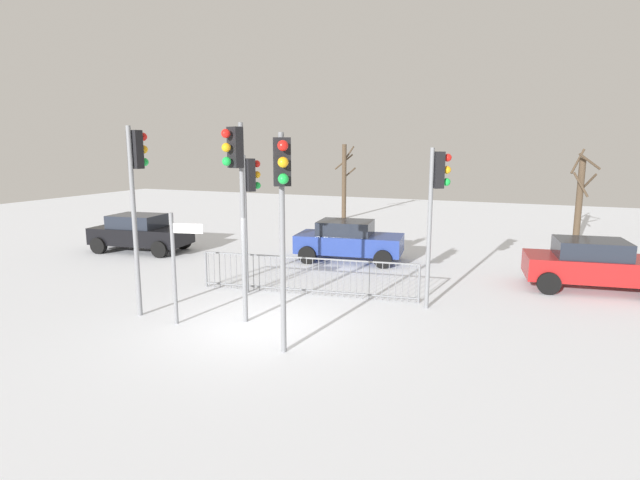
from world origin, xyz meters
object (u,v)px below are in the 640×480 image
object	(u,v)px
traffic_light_rear_left	(249,193)
bare_tree_left	(344,180)
traffic_light_mid_left	(436,192)
car_blue_near	(348,240)
traffic_light_rear_right	(136,178)
car_red_trailing	(594,264)
direction_sign_post	(176,262)
traffic_light_foreground_right	(237,179)
car_black_mid	(140,232)
bare_tree_right	(580,197)
traffic_light_foreground_left	(282,195)

from	to	relation	value
traffic_light_rear_left	bare_tree_left	xyz separation A→B (m)	(-2.78, 15.35, -0.63)
traffic_light_mid_left	car_blue_near	bearing A→B (deg)	-175.09
traffic_light_rear_right	car_red_trailing	world-z (taller)	traffic_light_rear_right
traffic_light_rear_left	direction_sign_post	distance (m)	3.30
traffic_light_foreground_right	bare_tree_left	bearing A→B (deg)	-58.24
car_black_mid	car_blue_near	world-z (taller)	same
traffic_light_rear_left	car_blue_near	world-z (taller)	traffic_light_rear_left
traffic_light_rear_left	bare_tree_right	bearing A→B (deg)	82.40
car_black_mid	bare_tree_left	size ratio (longest dim) A/B	0.94
car_black_mid	bare_tree_left	distance (m)	12.83
bare_tree_right	traffic_light_foreground_right	bearing A→B (deg)	-118.99
direction_sign_post	bare_tree_left	bearing A→B (deg)	85.42
traffic_light_rear_right	bare_tree_left	bearing A→B (deg)	101.45
traffic_light_rear_left	car_red_trailing	size ratio (longest dim) A/B	0.97
car_black_mid	car_red_trailing	xyz separation A→B (m)	(16.05, 0.73, 0.00)
traffic_light_rear_left	traffic_light_mid_left	xyz separation A→B (m)	(5.06, 0.54, 0.15)
traffic_light_mid_left	direction_sign_post	world-z (taller)	traffic_light_mid_left
traffic_light_foreground_right	traffic_light_rear_left	bearing A→B (deg)	-45.68
car_blue_near	car_red_trailing	distance (m)	7.90
traffic_light_foreground_left	traffic_light_rear_right	xyz separation A→B (m)	(-4.37, 0.93, 0.15)
traffic_light_mid_left	car_black_mid	distance (m)	12.57
car_black_mid	traffic_light_rear_left	bearing A→B (deg)	-32.60
traffic_light_foreground_right	car_black_mid	distance (m)	10.26
traffic_light_rear_right	car_red_trailing	xyz separation A→B (m)	(10.53, 6.77, -2.60)
traffic_light_rear_left	direction_sign_post	world-z (taller)	traffic_light_rear_left
traffic_light_foreground_left	traffic_light_mid_left	xyz separation A→B (m)	(2.16, 4.19, -0.21)
direction_sign_post	bare_tree_left	world-z (taller)	bare_tree_left
traffic_light_foreground_right	traffic_light_foreground_left	bearing A→B (deg)	164.07
car_black_mid	bare_tree_right	size ratio (longest dim) A/B	0.99
car_red_trailing	bare_tree_left	world-z (taller)	bare_tree_left
bare_tree_left	traffic_light_rear_left	bearing A→B (deg)	-79.74
traffic_light_foreground_left	bare_tree_right	world-z (taller)	traffic_light_foreground_left
car_blue_near	bare_tree_left	xyz separation A→B (m)	(-3.98, 10.44, 1.46)
car_red_trailing	bare_tree_right	bearing A→B (deg)	81.61
direction_sign_post	car_red_trailing	world-z (taller)	direction_sign_post
traffic_light_rear_right	car_red_trailing	bearing A→B (deg)	40.08
car_blue_near	car_red_trailing	world-z (taller)	same
traffic_light_foreground_right	direction_sign_post	distance (m)	2.40
traffic_light_rear_right	bare_tree_left	size ratio (longest dim) A/B	1.08
car_red_trailing	bare_tree_right	world-z (taller)	bare_tree_right
traffic_light_rear_left	car_blue_near	bearing A→B (deg)	105.73
traffic_light_foreground_left	traffic_light_mid_left	distance (m)	4.72
car_red_trailing	direction_sign_post	bearing A→B (deg)	-150.42
car_blue_near	bare_tree_left	bearing A→B (deg)	103.11
car_black_mid	direction_sign_post	bearing A→B (deg)	-50.14
traffic_light_foreground_left	bare_tree_left	world-z (taller)	traffic_light_foreground_left
car_black_mid	bare_tree_right	distance (m)	18.42
direction_sign_post	bare_tree_right	world-z (taller)	bare_tree_right
traffic_light_rear_left	traffic_light_rear_right	distance (m)	3.14
traffic_light_rear_left	car_black_mid	xyz separation A→B (m)	(-7.00, 3.32, -2.09)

